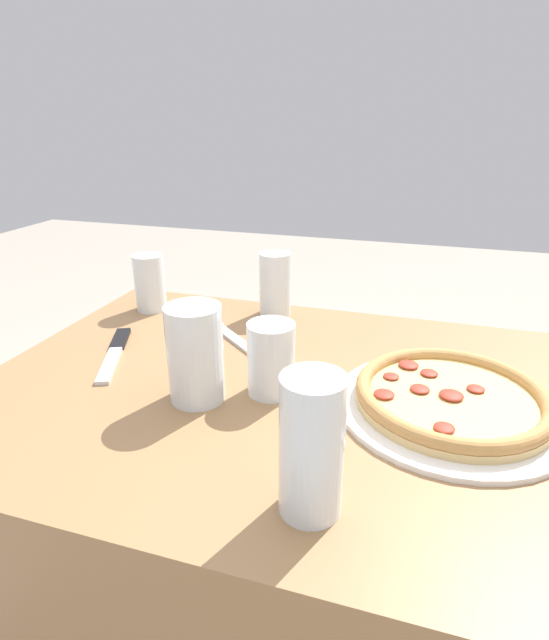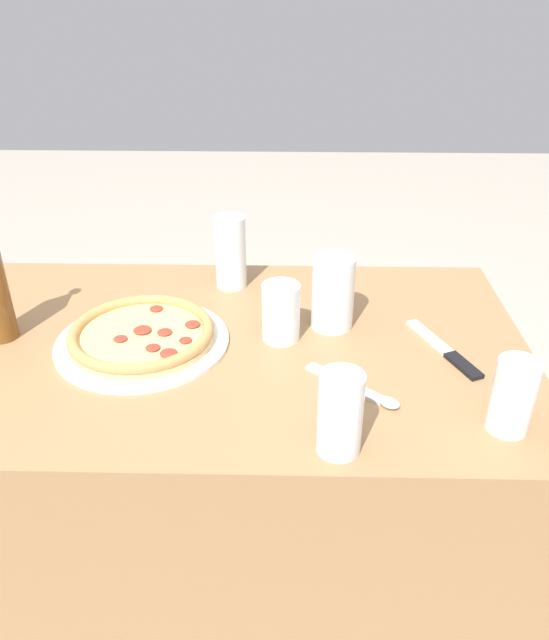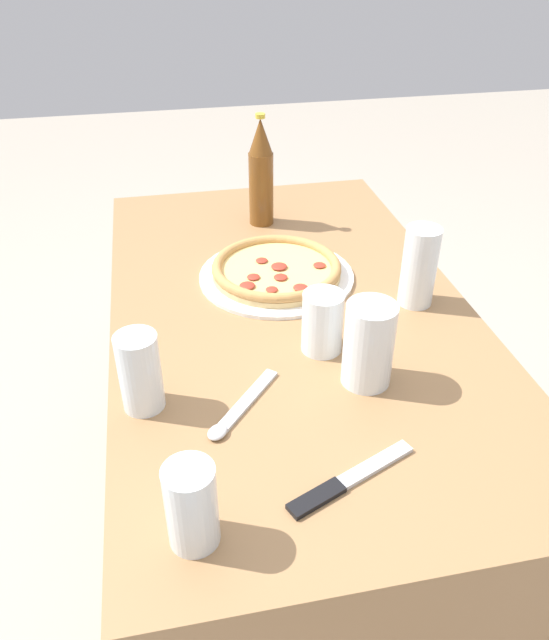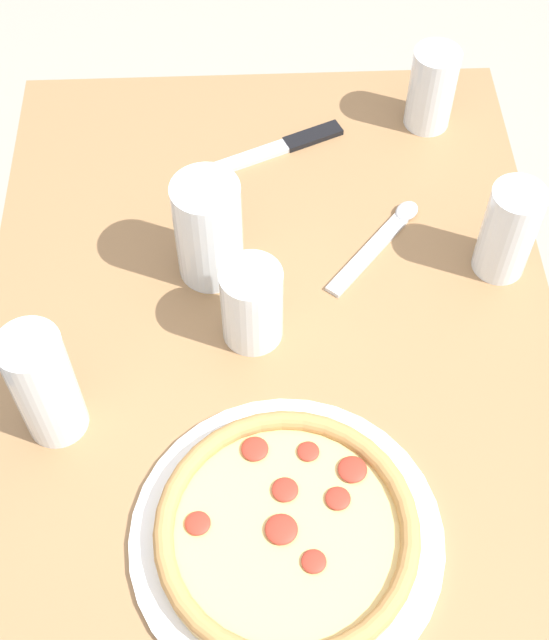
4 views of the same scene
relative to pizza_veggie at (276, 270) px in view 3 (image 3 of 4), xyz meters
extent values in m
plane|color=#A89E8E|center=(-0.11, -0.01, -0.72)|extent=(8.00, 8.00, 0.00)
cube|color=#997047|center=(-0.11, -0.01, -0.37)|extent=(1.21, 0.69, 0.70)
cylinder|color=white|center=(0.00, 0.00, -0.01)|extent=(0.32, 0.32, 0.01)
cylinder|color=#DBB775|center=(0.00, 0.00, 0.00)|extent=(0.27, 0.27, 0.01)
cylinder|color=#E5C170|center=(0.00, 0.00, 0.00)|extent=(0.23, 0.23, 0.00)
torus|color=tan|center=(0.00, 0.00, 0.01)|extent=(0.27, 0.27, 0.02)
ellipsoid|color=#A83323|center=(-0.09, -0.03, 0.01)|extent=(0.03, 0.03, 0.01)
ellipsoid|color=#A83323|center=(-0.09, 0.03, 0.01)|extent=(0.02, 0.02, 0.01)
ellipsoid|color=#A83323|center=(0.03, 0.02, 0.01)|extent=(0.03, 0.03, 0.01)
ellipsoid|color=#A83323|center=(0.00, 0.00, 0.01)|extent=(0.03, 0.03, 0.01)
ellipsoid|color=#A83323|center=(-0.01, -0.09, 0.01)|extent=(0.03, 0.03, 0.01)
ellipsoid|color=#A83323|center=(-0.03, 0.05, 0.01)|extent=(0.03, 0.03, 0.01)
ellipsoid|color=#A83323|center=(-0.04, 0.00, 0.01)|extent=(0.03, 0.03, 0.01)
ellipsoid|color=#A83323|center=(-0.06, 0.07, 0.01)|extent=(0.03, 0.03, 0.01)
cylinder|color=white|center=(-0.61, 0.23, 0.04)|extent=(0.06, 0.06, 0.12)
cylinder|color=black|center=(-0.61, 0.23, 0.03)|extent=(0.05, 0.05, 0.08)
cylinder|color=white|center=(-0.36, -0.08, 0.06)|extent=(0.08, 0.08, 0.15)
cylinder|color=#935123|center=(-0.36, -0.08, 0.02)|extent=(0.07, 0.07, 0.07)
cylinder|color=white|center=(-0.35, 0.28, 0.05)|extent=(0.07, 0.07, 0.13)
cylinder|color=maroon|center=(-0.35, 0.28, 0.02)|extent=(0.05, 0.05, 0.07)
cylinder|color=white|center=(-0.15, -0.25, 0.06)|extent=(0.07, 0.07, 0.16)
cylinder|color=silver|center=(-0.15, -0.25, 0.03)|extent=(0.05, 0.05, 0.09)
cylinder|color=white|center=(-0.26, -0.03, 0.04)|extent=(0.07, 0.07, 0.11)
cylinder|color=beige|center=(-0.26, -0.03, 0.03)|extent=(0.06, 0.06, 0.08)
cylinder|color=brown|center=(0.27, -0.02, 0.07)|extent=(0.06, 0.06, 0.17)
cone|color=brown|center=(0.27, -0.02, 0.20)|extent=(0.06, 0.06, 0.08)
cylinder|color=gold|center=(0.27, -0.02, 0.24)|extent=(0.02, 0.02, 0.01)
cube|color=black|center=(-0.58, 0.07, -0.01)|extent=(0.06, 0.09, 0.01)
cube|color=silver|center=(-0.54, -0.03, -0.01)|extent=(0.07, 0.12, 0.01)
cube|color=silver|center=(-0.37, 0.12, -0.01)|extent=(0.13, 0.12, 0.01)
ellipsoid|color=silver|center=(-0.44, 0.18, -0.01)|extent=(0.04, 0.04, 0.01)
camera|label=1|loc=(-0.06, -0.66, 0.37)|focal=28.00mm
camera|label=2|loc=(-0.27, 0.98, 0.60)|focal=35.00mm
camera|label=3|loc=(-1.11, 0.23, 0.64)|focal=35.00mm
camera|label=4|loc=(0.33, -0.03, 0.86)|focal=50.00mm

